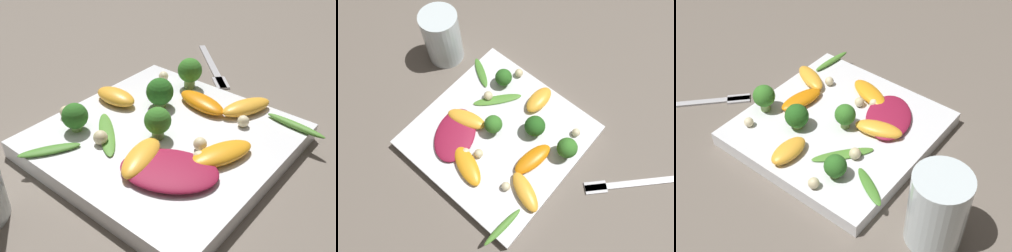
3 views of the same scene
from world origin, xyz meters
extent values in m
plane|color=#6B6056|center=(0.00, 0.00, 0.00)|extent=(2.40, 2.40, 0.00)
cube|color=white|center=(0.00, 0.00, 0.01)|extent=(0.27, 0.27, 0.02)
cylinder|color=silver|center=(-0.21, 0.07, 0.05)|extent=(0.07, 0.07, 0.11)
cube|color=#B2B2B7|center=(0.23, 0.09, 0.00)|extent=(0.12, 0.13, 0.01)
cube|color=#B2B2B7|center=(0.19, 0.04, 0.00)|extent=(0.04, 0.04, 0.01)
ellipsoid|color=maroon|center=(-0.06, -0.05, 0.03)|extent=(0.11, 0.12, 0.01)
ellipsoid|color=#FCAD33|center=(0.10, -0.05, 0.03)|extent=(0.08, 0.05, 0.02)
ellipsoid|color=#FCAD33|center=(-0.06, -0.02, 0.03)|extent=(0.08, 0.05, 0.02)
ellipsoid|color=orange|center=(0.08, 0.00, 0.03)|extent=(0.04, 0.08, 0.02)
ellipsoid|color=#FCAD33|center=(0.01, 0.10, 0.03)|extent=(0.03, 0.06, 0.02)
ellipsoid|color=orange|center=(0.00, -0.08, 0.03)|extent=(0.09, 0.06, 0.02)
cylinder|color=#7A9E51|center=(-0.01, 0.00, 0.03)|extent=(0.01, 0.01, 0.02)
sphere|color=#387A28|center=(-0.01, 0.00, 0.05)|extent=(0.03, 0.03, 0.03)
cylinder|color=#84AD5B|center=(0.04, 0.05, 0.03)|extent=(0.02, 0.02, 0.01)
sphere|color=#26601E|center=(0.04, 0.05, 0.04)|extent=(0.04, 0.04, 0.04)
cylinder|color=#84AD5B|center=(0.11, 0.05, 0.03)|extent=(0.02, 0.02, 0.02)
sphere|color=#387A28|center=(0.11, 0.05, 0.05)|extent=(0.03, 0.03, 0.03)
cylinder|color=#84AD5B|center=(-0.06, 0.09, 0.03)|extent=(0.01, 0.01, 0.01)
sphere|color=#2D6B23|center=(-0.06, 0.09, 0.04)|extent=(0.03, 0.03, 0.03)
ellipsoid|color=#518E33|center=(-0.05, 0.05, 0.02)|extent=(0.07, 0.08, 0.00)
ellipsoid|color=#47842D|center=(-0.11, 0.08, 0.03)|extent=(0.07, 0.05, 0.01)
ellipsoid|color=#518E33|center=(0.11, -0.12, 0.03)|extent=(0.02, 0.08, 0.01)
sphere|color=beige|center=(-0.06, 0.04, 0.03)|extent=(0.02, 0.02, 0.02)
sphere|color=beige|center=(-0.02, -0.06, 0.03)|extent=(0.01, 0.01, 0.01)
sphere|color=beige|center=(-0.05, 0.12, 0.03)|extent=(0.02, 0.02, 0.02)
sphere|color=beige|center=(0.00, -0.05, 0.03)|extent=(0.02, 0.02, 0.02)
sphere|color=beige|center=(0.07, -0.07, 0.03)|extent=(0.01, 0.01, 0.01)
sphere|color=beige|center=(0.10, 0.09, 0.03)|extent=(0.01, 0.01, 0.01)
camera|label=1|loc=(-0.30, -0.25, 0.29)|focal=42.00mm
camera|label=2|loc=(0.16, -0.17, 0.56)|focal=35.00mm
camera|label=3|loc=(-0.33, 0.41, 0.50)|focal=50.00mm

